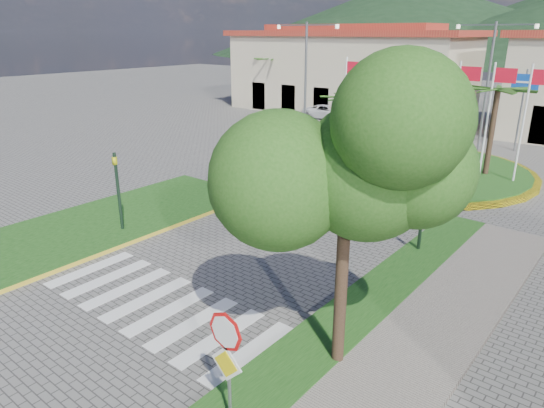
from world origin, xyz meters
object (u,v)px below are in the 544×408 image
Objects in this scene: car_dark_a at (421,116)px; white_van at (328,112)px; deciduous_tree at (349,150)px; stop_sign at (227,352)px; roundabout_island at (415,169)px.

white_van is at bearing 119.35° from car_dark_a.
white_van is (-18.69, 28.57, -4.55)m from deciduous_tree.
car_dark_a reaches higher than white_van.
white_van is at bearing 119.79° from stop_sign.
deciduous_tree is at bearing -154.82° from white_van.
roundabout_island is 20.69m from stop_sign.
stop_sign is 0.67× the size of car_dark_a.
stop_sign is at bearing -158.23° from white_van.
white_van is 1.15× the size of car_dark_a.
car_dark_a is at bearing 107.19° from stop_sign.
deciduous_tree reaches higher than stop_sign.
deciduous_tree is 1.50× the size of white_van.
stop_sign is (4.90, -20.04, 1.61)m from roundabout_island.
deciduous_tree is at bearing 78.82° from stop_sign.
deciduous_tree is at bearing -72.09° from roundabout_island.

